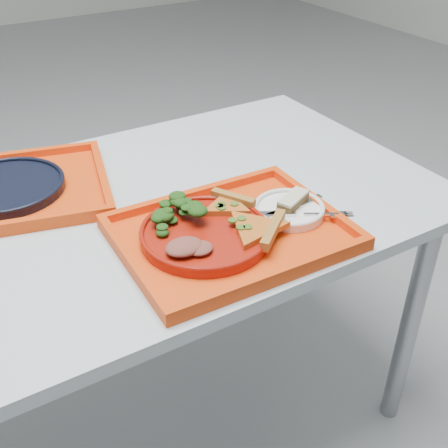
% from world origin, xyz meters
% --- Properties ---
extents(ground, '(10.00, 10.00, 0.00)m').
position_xyz_m(ground, '(0.00, 0.00, 0.00)').
color(ground, gray).
rests_on(ground, ground).
extents(table, '(1.60, 0.80, 0.75)m').
position_xyz_m(table, '(0.00, 0.00, 0.68)').
color(table, '#B1BEC6').
rests_on(table, ground).
extents(tray_main, '(0.46, 0.36, 0.01)m').
position_xyz_m(tray_main, '(0.22, -0.21, 0.76)').
color(tray_main, '#DE3C0B').
rests_on(tray_main, table).
extents(tray_far, '(0.52, 0.45, 0.01)m').
position_xyz_m(tray_far, '(-0.13, 0.20, 0.76)').
color(tray_far, '#DE3C0B').
rests_on(tray_far, table).
extents(dinner_plate, '(0.26, 0.26, 0.02)m').
position_xyz_m(dinner_plate, '(0.17, -0.20, 0.77)').
color(dinner_plate, maroon).
rests_on(dinner_plate, tray_main).
extents(side_plate, '(0.15, 0.15, 0.01)m').
position_xyz_m(side_plate, '(0.37, -0.21, 0.77)').
color(side_plate, white).
rests_on(side_plate, tray_main).
extents(navy_plate, '(0.26, 0.26, 0.02)m').
position_xyz_m(navy_plate, '(-0.13, 0.20, 0.77)').
color(navy_plate, black).
rests_on(navy_plate, tray_far).
extents(pizza_slice_a, '(0.19, 0.19, 0.02)m').
position_xyz_m(pizza_slice_a, '(0.26, -0.25, 0.79)').
color(pizza_slice_a, orange).
rests_on(pizza_slice_a, dinner_plate).
extents(pizza_slice_b, '(0.15, 0.14, 0.02)m').
position_xyz_m(pizza_slice_b, '(0.25, -0.15, 0.79)').
color(pizza_slice_b, orange).
rests_on(pizza_slice_b, dinner_plate).
extents(salad_heap, '(0.10, 0.09, 0.05)m').
position_xyz_m(salad_heap, '(0.13, -0.13, 0.81)').
color(salad_heap, black).
rests_on(salad_heap, dinner_plate).
extents(meat_portion, '(0.07, 0.06, 0.02)m').
position_xyz_m(meat_portion, '(0.10, -0.24, 0.79)').
color(meat_portion, brown).
rests_on(meat_portion, dinner_plate).
extents(dessert_bar, '(0.09, 0.06, 0.02)m').
position_xyz_m(dessert_bar, '(0.38, -0.20, 0.79)').
color(dessert_bar, '#452E17').
rests_on(dessert_bar, side_plate).
extents(knife, '(0.19, 0.03, 0.01)m').
position_xyz_m(knife, '(0.36, -0.21, 0.78)').
color(knife, silver).
rests_on(knife, side_plate).
extents(fork, '(0.17, 0.11, 0.01)m').
position_xyz_m(fork, '(0.38, -0.25, 0.78)').
color(fork, silver).
rests_on(fork, side_plate).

